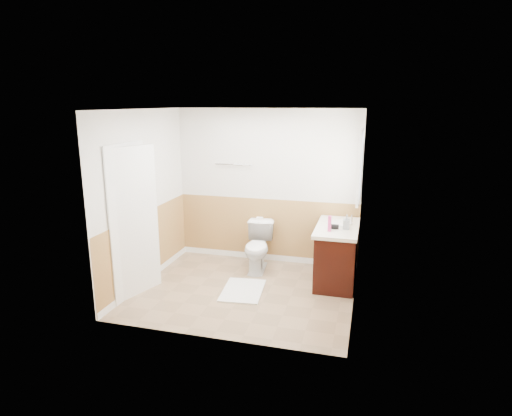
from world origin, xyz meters
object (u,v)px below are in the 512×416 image
(toilet, at_px, (258,247))
(soap_dispenser, at_px, (346,222))
(vanity_cabinet, at_px, (337,256))
(lotion_bottle, at_px, (329,224))
(bath_mat, at_px, (243,290))

(toilet, height_order, soap_dispenser, soap_dispenser)
(vanity_cabinet, distance_m, lotion_bottle, 0.64)
(bath_mat, bearing_deg, soap_dispenser, 23.32)
(lotion_bottle, distance_m, soap_dispenser, 0.28)
(bath_mat, relative_size, soap_dispenser, 3.92)
(bath_mat, relative_size, lotion_bottle, 3.64)
(bath_mat, distance_m, lotion_bottle, 1.53)
(bath_mat, bearing_deg, lotion_bottle, 19.85)
(bath_mat, distance_m, vanity_cabinet, 1.47)
(toilet, xyz_separation_m, lotion_bottle, (1.13, -0.43, 0.59))
(bath_mat, bearing_deg, toilet, 90.00)
(toilet, height_order, lotion_bottle, lotion_bottle)
(lotion_bottle, bearing_deg, bath_mat, -160.15)
(toilet, distance_m, vanity_cabinet, 1.24)
(toilet, distance_m, lotion_bottle, 1.34)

